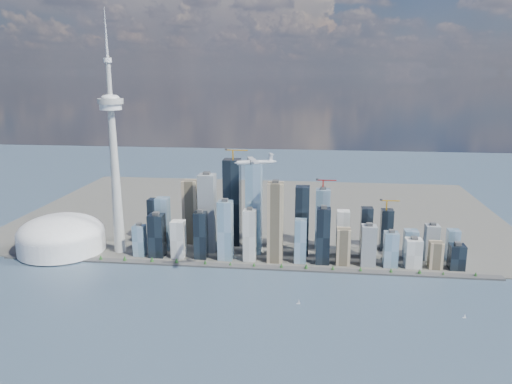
# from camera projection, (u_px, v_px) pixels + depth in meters

# --- Properties ---
(ground) EXTENTS (4000.00, 4000.00, 0.00)m
(ground) POSITION_uv_depth(u_px,v_px,m) (220.00, 322.00, 853.30)
(ground) COLOR #33435A
(ground) RESTS_ON ground
(seawall) EXTENTS (1100.00, 22.00, 4.00)m
(seawall) POSITION_uv_depth(u_px,v_px,m) (241.00, 267.00, 1094.34)
(seawall) COLOR #383838
(seawall) RESTS_ON ground
(land) EXTENTS (1400.00, 900.00, 3.00)m
(land) POSITION_uv_depth(u_px,v_px,m) (263.00, 212.00, 1529.16)
(land) COLOR #4C4C47
(land) RESTS_ON ground
(shoreline_trees) EXTENTS (960.53, 7.20, 8.80)m
(shoreline_trees) POSITION_uv_depth(u_px,v_px,m) (241.00, 264.00, 1092.76)
(shoreline_trees) COLOR #3F2D1E
(shoreline_trees) RESTS_ON seawall
(skyscraper_cluster) EXTENTS (736.00, 142.00, 238.49)m
(skyscraper_cluster) POSITION_uv_depth(u_px,v_px,m) (272.00, 225.00, 1154.83)
(skyscraper_cluster) COLOR black
(skyscraper_cluster) RESTS_ON land
(needle_tower) EXTENTS (56.00, 56.00, 550.50)m
(needle_tower) POSITION_uv_depth(u_px,v_px,m) (114.00, 154.00, 1131.89)
(needle_tower) COLOR #A5A5A0
(needle_tower) RESTS_ON land
(dome_stadium) EXTENTS (200.00, 200.00, 86.00)m
(dome_stadium) POSITION_uv_depth(u_px,v_px,m) (61.00, 236.00, 1183.72)
(dome_stadium) COLOR silver
(dome_stadium) RESTS_ON land
(airplane) EXTENTS (77.50, 69.22, 19.28)m
(airplane) POSITION_uv_depth(u_px,v_px,m) (255.00, 162.00, 914.11)
(airplane) COLOR silver
(airplane) RESTS_ON ground
(sailboat_west) EXTENTS (7.38, 2.64, 10.20)m
(sailboat_west) POSITION_uv_depth(u_px,v_px,m) (299.00, 302.00, 920.86)
(sailboat_west) COLOR white
(sailboat_west) RESTS_ON ground
(sailboat_east) EXTENTS (5.90, 1.75, 8.20)m
(sailboat_east) POSITION_uv_depth(u_px,v_px,m) (465.00, 317.00, 868.07)
(sailboat_east) COLOR white
(sailboat_east) RESTS_ON ground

